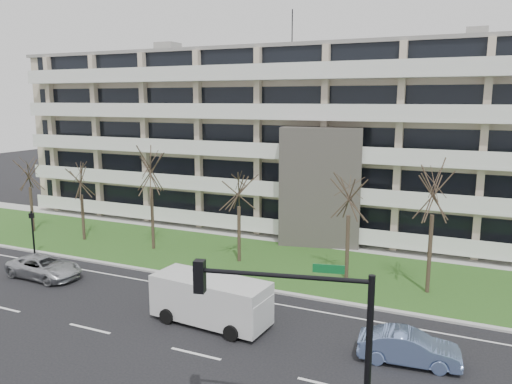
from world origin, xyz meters
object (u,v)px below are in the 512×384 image
at_px(white_van, 212,297).
at_px(traffic_signal, 307,335).
at_px(blue_sedan, 409,347).
at_px(silver_pickup, 44,267).
at_px(pedestrian_signal, 33,227).

xyz_separation_m(white_van, traffic_signal, (7.28, -7.18, 2.73)).
bearing_deg(traffic_signal, blue_sedan, 60.72).
relative_size(silver_pickup, pedestrian_signal, 1.52).
bearing_deg(blue_sedan, silver_pickup, 80.33).
bearing_deg(silver_pickup, traffic_signal, -110.93).
bearing_deg(traffic_signal, pedestrian_signal, 141.87).
bearing_deg(blue_sedan, white_van, 84.24).
distance_m(silver_pickup, pedestrian_signal, 5.38).
xyz_separation_m(traffic_signal, pedestrian_signal, (-24.27, 11.64, -2.04)).
distance_m(silver_pickup, white_van, 12.86).
xyz_separation_m(blue_sedan, traffic_signal, (-2.19, -7.26, 3.42)).
distance_m(silver_pickup, traffic_signal, 22.08).
bearing_deg(white_van, pedestrian_signal, 170.04).
distance_m(white_van, pedestrian_signal, 17.58).
relative_size(silver_pickup, white_van, 0.80).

